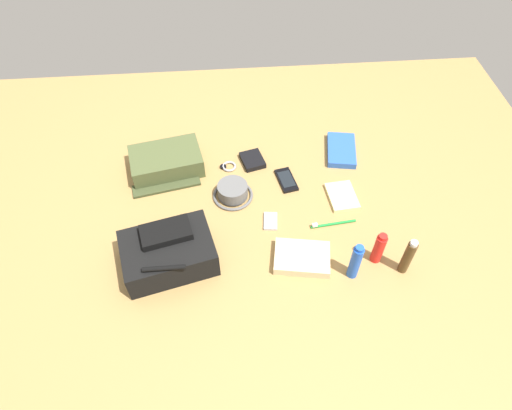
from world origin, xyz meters
The scene contains 15 objects.
ground_plane centered at (0.00, 0.00, -0.01)m, with size 2.64×2.02×0.02m, color #9E7A44.
backpack centered at (0.33, 0.21, 0.06)m, with size 0.36×0.29×0.15m.
toiletry_pouch centered at (0.36, -0.27, 0.04)m, with size 0.33×0.29×0.09m.
bucket_hat centered at (0.09, -0.09, 0.03)m, with size 0.17×0.17×0.06m.
cologne_bottle centered at (-0.50, 0.31, 0.08)m, with size 0.03×0.03×0.17m.
sunscreen_spray centered at (-0.42, 0.26, 0.07)m, with size 0.04×0.04×0.15m.
deodorant_spray centered at (-0.32, 0.32, 0.08)m, with size 0.04×0.04×0.17m.
paperback_novel centered at (-0.41, -0.31, 0.01)m, with size 0.15×0.22×0.03m.
cell_phone centered at (-0.14, -0.15, 0.01)m, with size 0.09×0.14×0.01m.
media_player centered at (-0.05, 0.06, 0.01)m, with size 0.06×0.09×0.01m.
wristwatch centered at (0.10, -0.26, 0.01)m, with size 0.07×0.06×0.01m.
toothbrush centered at (-0.29, 0.09, 0.01)m, with size 0.18×0.03×0.02m.
wallet centered at (-0.01, -0.28, 0.01)m, with size 0.09×0.11×0.02m, color black.
notepad centered at (-0.36, -0.04, 0.01)m, with size 0.11×0.15×0.02m, color beige.
folded_towel centered at (-0.15, 0.25, 0.02)m, with size 0.20×0.14×0.04m, color beige.
Camera 1 is at (0.09, 1.12, 1.38)m, focal length 31.20 mm.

